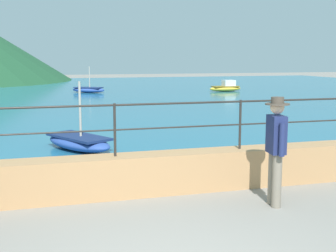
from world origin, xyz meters
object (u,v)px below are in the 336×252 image
object	(u,v)px
boat_5	(226,87)
boat_4	(79,142)
person_walking	(276,146)
boat_3	(88,90)

from	to	relation	value
boat_5	boat_4	bearing A→B (deg)	-123.40
boat_4	person_walking	bearing A→B (deg)	-62.96
boat_3	boat_5	distance (m)	9.30
person_walking	boat_4	xyz separation A→B (m)	(-2.62, 5.13, -0.72)
boat_3	boat_5	bearing A→B (deg)	-8.43
boat_4	boat_5	bearing A→B (deg)	56.60
boat_5	person_walking	bearing A→B (deg)	-111.52
boat_3	boat_5	size ratio (longest dim) A/B	1.02
person_walking	boat_3	distance (m)	24.03
boat_3	boat_5	world-z (taller)	boat_3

